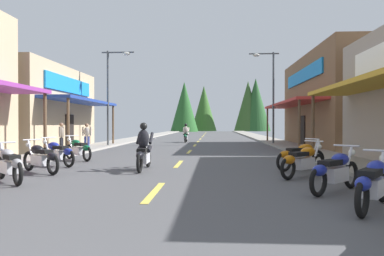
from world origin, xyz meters
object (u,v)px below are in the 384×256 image
at_px(motorcycle_parked_right_2, 335,171).
at_px(pedestrian_by_shop, 87,134).
at_px(motorcycle_parked_right_4, 301,155).
at_px(rider_cruising_trailing, 186,134).
at_px(streetlamp_left, 113,85).
at_px(motorcycle_parked_left_3, 57,153).
at_px(motorcycle_parked_right_3, 303,160).
at_px(rider_cruising_lead, 144,150).
at_px(motorcycle_parked_left_4, 78,149).
at_px(motorcycle_parked_right_1, 373,182).
at_px(pedestrian_browsing, 61,135).
at_px(motorcycle_parked_left_2, 41,157).
at_px(motorcycle_parked_left_1, 9,164).
at_px(streetlamp_right, 269,85).

relative_size(motorcycle_parked_right_2, pedestrian_by_shop, 1.02).
height_order(motorcycle_parked_right_4, rider_cruising_trailing, rider_cruising_trailing).
bearing_deg(motorcycle_parked_right_4, pedestrian_by_shop, 106.81).
relative_size(streetlamp_left, motorcycle_parked_left_3, 3.46).
relative_size(motorcycle_parked_right_3, motorcycle_parked_left_3, 0.89).
bearing_deg(motorcycle_parked_left_3, rider_cruising_lead, -162.60).
bearing_deg(motorcycle_parked_left_4, motorcycle_parked_right_3, -166.55).
height_order(motorcycle_parked_right_1, pedestrian_browsing, pedestrian_browsing).
relative_size(motorcycle_parked_right_1, motorcycle_parked_left_2, 1.00).
xyz_separation_m(motorcycle_parked_left_3, pedestrian_by_shop, (-1.97, 8.43, 0.40)).
bearing_deg(streetlamp_left, pedestrian_browsing, -105.33).
relative_size(motorcycle_parked_right_3, rider_cruising_lead, 0.77).
xyz_separation_m(motorcycle_parked_right_2, motorcycle_parked_right_3, (-0.14, 2.21, 0.00)).
distance_m(motorcycle_parked_left_3, rider_cruising_trailing, 17.13).
bearing_deg(pedestrian_browsing, motorcycle_parked_right_2, 133.17).
bearing_deg(motorcycle_parked_left_3, motorcycle_parked_left_4, -56.49).
bearing_deg(pedestrian_browsing, motorcycle_parked_left_3, 109.17).
xyz_separation_m(motorcycle_parked_right_3, motorcycle_parked_left_2, (-7.90, 0.44, 0.00)).
height_order(motorcycle_parked_left_2, rider_cruising_lead, rider_cruising_lead).
relative_size(motorcycle_parked_right_3, motorcycle_parked_right_4, 0.88).
xyz_separation_m(motorcycle_parked_right_4, rider_cruising_trailing, (-5.14, 17.46, 0.17)).
xyz_separation_m(motorcycle_parked_right_3, motorcycle_parked_left_1, (-7.85, -1.34, 0.00)).
distance_m(motorcycle_parked_right_3, motorcycle_parked_right_4, 1.62).
height_order(motorcycle_parked_left_1, motorcycle_parked_left_3, same).
relative_size(motorcycle_parked_right_2, motorcycle_parked_left_4, 0.95).
bearing_deg(motorcycle_parked_right_4, streetlamp_right, 53.04).
bearing_deg(motorcycle_parked_right_3, motorcycle_parked_left_3, 121.93).
relative_size(motorcycle_parked_right_1, motorcycle_parked_left_4, 1.06).
bearing_deg(streetlamp_left, rider_cruising_trailing, 54.27).
distance_m(motorcycle_parked_left_3, rider_cruising_lead, 3.51).
distance_m(streetlamp_left, motorcycle_parked_right_4, 15.27).
distance_m(motorcycle_parked_right_2, motorcycle_parked_left_4, 10.56).
bearing_deg(streetlamp_left, motorcycle_parked_right_2, -58.29).
relative_size(motorcycle_parked_right_3, rider_cruising_trailing, 0.77).
bearing_deg(motorcycle_parked_right_1, streetlamp_left, 65.76).
xyz_separation_m(motorcycle_parked_right_4, motorcycle_parked_left_1, (-8.16, -2.93, 0.00)).
relative_size(streetlamp_left, motorcycle_parked_left_2, 3.56).
distance_m(motorcycle_parked_right_1, rider_cruising_lead, 7.20).
height_order(motorcycle_parked_right_2, motorcycle_parked_left_2, same).
bearing_deg(rider_cruising_lead, streetlamp_right, -23.71).
distance_m(streetlamp_left, motorcycle_parked_left_2, 13.10).
distance_m(streetlamp_right, pedestrian_browsing, 14.83).
relative_size(motorcycle_parked_right_2, motorcycle_parked_left_3, 0.86).
xyz_separation_m(motorcycle_parked_right_2, motorcycle_parked_left_3, (-8.34, 4.46, 0.00)).
xyz_separation_m(motorcycle_parked_right_1, pedestrian_browsing, (-10.84, 11.82, 0.43)).
bearing_deg(streetlamp_right, streetlamp_left, -164.42).
distance_m(streetlamp_left, motorcycle_parked_right_2, 18.19).
height_order(motorcycle_parked_right_4, motorcycle_parked_left_1, same).
relative_size(motorcycle_parked_left_3, rider_cruising_trailing, 0.86).
relative_size(motorcycle_parked_right_2, motorcycle_parked_right_4, 0.85).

